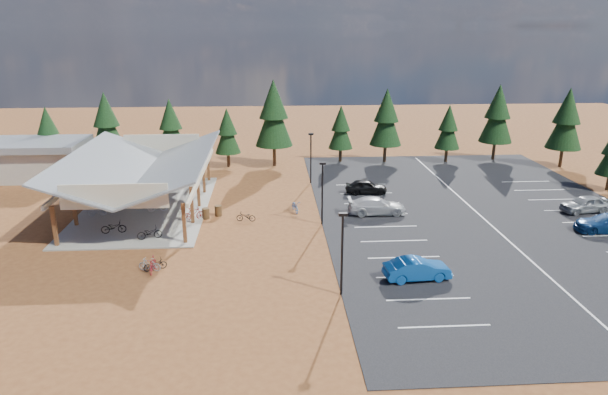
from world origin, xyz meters
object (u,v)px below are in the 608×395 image
(bike_11, at_px, (153,265))
(bike_16, at_px, (246,217))
(bike_5, at_px, (157,206))
(bike_12, at_px, (155,264))
(bike_1, at_px, (97,211))
(car_1, at_px, (417,269))
(bike_15, at_px, (194,214))
(car_7, at_px, (608,223))
(lamp_post_1, at_px, (322,189))
(bike_4, at_px, (150,233))
(lamp_post_0, at_px, (342,248))
(bike_7, at_px, (186,177))
(trash_bin_0, at_px, (218,211))
(trash_bin_1, at_px, (206,213))
(bike_13, at_px, (150,265))
(bike_pavilion, at_px, (143,166))
(outbuilding, at_px, (31,159))
(bike_2, at_px, (136,190))
(bike_14, at_px, (295,206))
(bike_3, at_px, (131,178))
(car_4, at_px, (366,187))
(car_3, at_px, (377,206))
(bike_0, at_px, (114,227))
(car_8, at_px, (585,204))
(lamp_post_2, at_px, (311,155))
(bike_6, at_px, (156,199))

(bike_11, distance_m, bike_16, 10.79)
(bike_5, bearing_deg, bike_12, 175.66)
(bike_1, distance_m, car_1, 27.01)
(bike_15, distance_m, car_7, 32.63)
(lamp_post_1, bearing_deg, bike_4, -168.87)
(lamp_post_0, distance_m, bike_7, 27.92)
(trash_bin_0, height_order, bike_12, trash_bin_0)
(trash_bin_1, relative_size, bike_13, 0.59)
(bike_pavilion, height_order, lamp_post_1, lamp_post_1)
(bike_4, distance_m, car_1, 19.72)
(outbuilding, relative_size, bike_12, 7.24)
(bike_2, distance_m, bike_12, 17.22)
(bike_4, distance_m, car_7, 35.00)
(trash_bin_0, height_order, bike_5, bike_5)
(bike_14, bearing_deg, bike_3, 138.97)
(bike_1, distance_m, bike_2, 6.02)
(bike_11, relative_size, car_4, 0.43)
(bike_1, height_order, bike_13, bike_1)
(bike_4, distance_m, bike_15, 4.95)
(car_3, relative_size, car_7, 1.00)
(trash_bin_1, xyz_separation_m, bike_13, (-2.56, -9.92, 0.01))
(bike_14, height_order, car_4, car_4)
(lamp_post_1, relative_size, bike_1, 3.42)
(car_3, relative_size, car_4, 1.26)
(bike_11, height_order, car_4, car_4)
(bike_0, height_order, car_8, car_8)
(lamp_post_2, relative_size, bike_11, 3.04)
(bike_6, relative_size, bike_14, 0.95)
(lamp_post_1, xyz_separation_m, lamp_post_2, (0.00, 12.00, 0.00))
(bike_5, distance_m, bike_13, 11.82)
(lamp_post_2, bearing_deg, bike_14, -102.82)
(lamp_post_0, xyz_separation_m, car_3, (4.84, 14.12, -2.23))
(bike_14, xyz_separation_m, car_3, (6.84, -1.09, 0.25))
(bike_0, xyz_separation_m, bike_7, (3.51, 14.01, 0.07))
(lamp_post_1, xyz_separation_m, car_8, (22.71, 1.46, -2.22))
(bike_0, distance_m, bike_11, 8.15)
(bike_0, bearing_deg, car_7, -101.51)
(bike_12, bearing_deg, car_1, -122.74)
(bike_0, distance_m, car_3, 21.23)
(lamp_post_1, xyz_separation_m, car_1, (5.00, -10.35, -2.25))
(bike_pavilion, relative_size, lamp_post_0, 3.77)
(bike_pavilion, relative_size, lamp_post_1, 3.77)
(outbuilding, bearing_deg, bike_14, -25.34)
(bike_2, relative_size, bike_4, 0.96)
(bike_pavilion, distance_m, car_1, 25.40)
(bike_2, height_order, bike_13, bike_2)
(bike_0, distance_m, bike_12, 7.99)
(trash_bin_1, relative_size, bike_7, 0.49)
(bike_4, bearing_deg, bike_3, 1.76)
(car_1, height_order, car_7, car_7)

